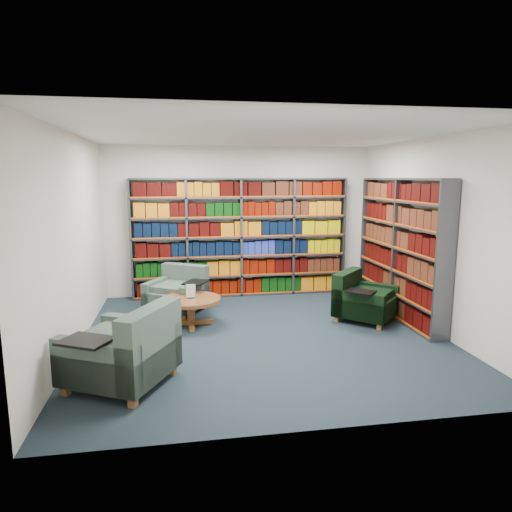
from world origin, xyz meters
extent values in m
cube|color=#19252F|center=(0.00, 0.00, -0.01)|extent=(5.00, 5.00, 0.01)
cube|color=white|center=(0.00, 0.00, 2.80)|extent=(5.00, 5.00, 0.01)
cube|color=silver|center=(0.00, 2.50, 1.40)|extent=(5.00, 0.01, 2.80)
cube|color=silver|center=(0.00, -2.50, 1.40)|extent=(5.00, 0.01, 2.80)
cube|color=silver|center=(-2.50, 0.00, 1.40)|extent=(0.01, 5.00, 2.80)
cube|color=silver|center=(2.50, 0.00, 1.40)|extent=(0.01, 5.00, 2.80)
cube|color=#47494F|center=(0.00, 2.34, 1.10)|extent=(4.00, 0.28, 2.20)
cube|color=silver|center=(0.00, 2.47, 1.10)|extent=(4.00, 0.02, 2.20)
cube|color=#D84C0A|center=(0.00, 2.21, 1.10)|extent=(4.00, 0.01, 2.20)
cube|color=#320402|center=(0.00, 2.34, 0.18)|extent=(3.88, 0.21, 0.29)
cube|color=black|center=(0.00, 2.34, 0.54)|extent=(3.88, 0.21, 0.29)
cube|color=#320402|center=(0.00, 2.34, 0.91)|extent=(3.88, 0.21, 0.29)
cube|color=black|center=(0.00, 2.34, 1.28)|extent=(3.88, 0.21, 0.29)
cube|color=orange|center=(0.00, 2.34, 1.64)|extent=(3.88, 0.21, 0.29)
cube|color=#320402|center=(0.00, 2.34, 2.01)|extent=(3.88, 0.21, 0.29)
cube|color=#47494F|center=(2.34, 0.60, 1.10)|extent=(0.28, 2.50, 2.20)
cube|color=silver|center=(2.47, 0.60, 1.10)|extent=(0.02, 2.50, 2.20)
cube|color=#D84C0A|center=(2.21, 0.60, 1.10)|extent=(0.02, 2.50, 2.20)
cube|color=#320402|center=(2.34, 0.60, 0.18)|extent=(0.21, 2.38, 0.29)
cube|color=#320402|center=(2.34, 0.60, 0.54)|extent=(0.21, 2.38, 0.29)
cube|color=#320402|center=(2.34, 0.60, 0.91)|extent=(0.21, 2.38, 0.29)
cube|color=#461D0F|center=(2.34, 0.60, 1.28)|extent=(0.21, 2.38, 0.29)
cube|color=#320402|center=(2.34, 0.60, 1.64)|extent=(0.21, 2.38, 0.29)
cube|color=#461D0F|center=(2.34, 0.60, 2.01)|extent=(0.21, 2.38, 0.29)
cube|color=#012B37|center=(-1.21, 1.38, 0.24)|extent=(1.13, 1.13, 0.29)
cube|color=#012B37|center=(-1.05, 1.66, 0.42)|extent=(0.81, 0.57, 0.66)
cube|color=#012B37|center=(-1.52, 1.55, 0.31)|extent=(0.52, 0.78, 0.44)
cube|color=#012B37|center=(-0.91, 1.20, 0.31)|extent=(0.52, 0.78, 0.44)
cube|color=black|center=(-0.89, 1.14, 0.55)|extent=(0.47, 0.51, 0.02)
cube|color=brown|center=(-1.68, 1.25, 0.05)|extent=(0.09, 0.09, 0.09)
cube|color=brown|center=(-1.09, 0.91, 0.05)|extent=(0.09, 0.09, 0.09)
cube|color=brown|center=(-1.34, 1.84, 0.05)|extent=(0.09, 0.09, 0.09)
cube|color=brown|center=(-0.75, 1.50, 0.05)|extent=(0.09, 0.09, 0.09)
cube|color=black|center=(1.73, 0.45, 0.24)|extent=(1.17, 1.17, 0.29)
cube|color=black|center=(1.49, 0.67, 0.42)|extent=(0.70, 0.73, 0.66)
cube|color=black|center=(1.49, 0.19, 0.31)|extent=(0.69, 0.66, 0.44)
cube|color=black|center=(1.97, 0.70, 0.31)|extent=(0.69, 0.66, 0.44)
cube|color=black|center=(1.49, 0.13, 0.55)|extent=(0.51, 0.50, 0.02)
cube|color=brown|center=(1.75, -0.03, 0.05)|extent=(0.09, 0.09, 0.09)
cube|color=brown|center=(2.21, 0.46, 0.05)|extent=(0.09, 0.09, 0.09)
cube|color=brown|center=(1.25, 0.43, 0.05)|extent=(0.09, 0.09, 0.09)
cube|color=brown|center=(1.71, 0.93, 0.05)|extent=(0.09, 0.09, 0.09)
cube|color=#012B37|center=(-1.80, -1.25, 0.28)|extent=(1.32, 1.32, 0.35)
cube|color=#012B37|center=(-1.46, -1.43, 0.50)|extent=(0.65, 0.97, 0.78)
cube|color=#012B37|center=(-1.61, -0.89, 0.37)|extent=(0.94, 0.59, 0.52)
cube|color=#012B37|center=(-1.99, -1.62, 0.37)|extent=(0.94, 0.59, 0.52)
cube|color=black|center=(-2.07, -1.64, 0.65)|extent=(0.59, 0.55, 0.03)
cube|color=brown|center=(-1.97, -0.71, 0.05)|extent=(0.10, 0.10, 0.11)
cube|color=brown|center=(-2.34, -1.42, 0.05)|extent=(0.10, 0.10, 0.11)
cube|color=brown|center=(-1.26, -1.09, 0.05)|extent=(0.10, 0.10, 0.11)
cube|color=brown|center=(-1.63, -1.80, 0.05)|extent=(0.10, 0.10, 0.11)
cylinder|color=brown|center=(-0.99, 0.65, 0.40)|extent=(0.90, 0.90, 0.05)
cylinder|color=brown|center=(-0.99, 0.65, 0.20)|extent=(0.12, 0.12, 0.36)
cube|color=brown|center=(-0.99, 0.65, 0.04)|extent=(0.65, 0.08, 0.06)
cube|color=brown|center=(-0.99, 0.65, 0.04)|extent=(0.08, 0.65, 0.06)
cube|color=black|center=(-0.99, 0.65, 0.43)|extent=(0.10, 0.05, 0.01)
cube|color=white|center=(-0.99, 0.65, 0.54)|extent=(0.14, 0.01, 0.20)
cube|color=#145926|center=(-0.99, 0.65, 0.54)|extent=(0.16, 0.00, 0.22)
camera|label=1|loc=(-1.13, -6.10, 2.23)|focal=32.00mm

